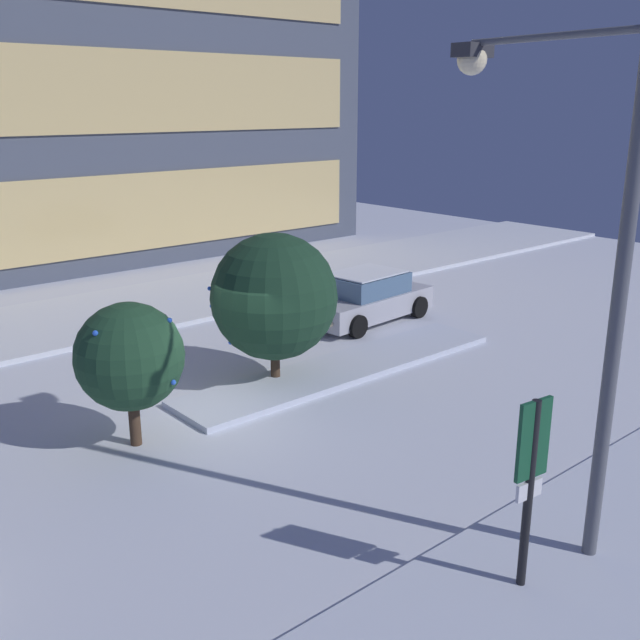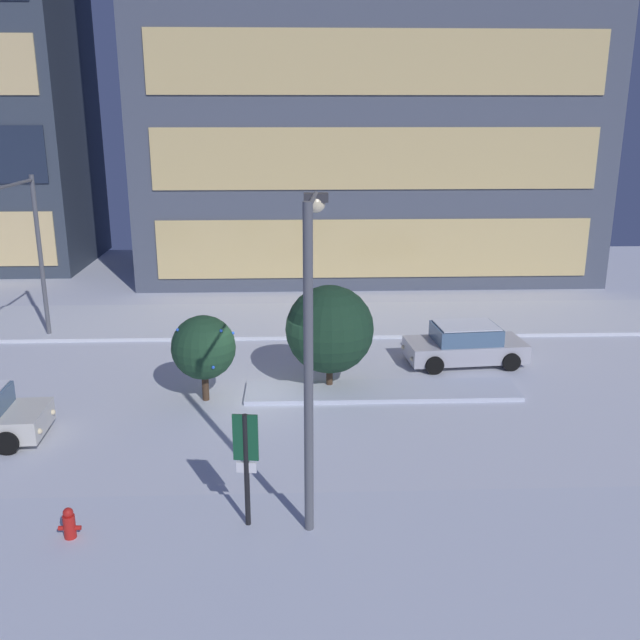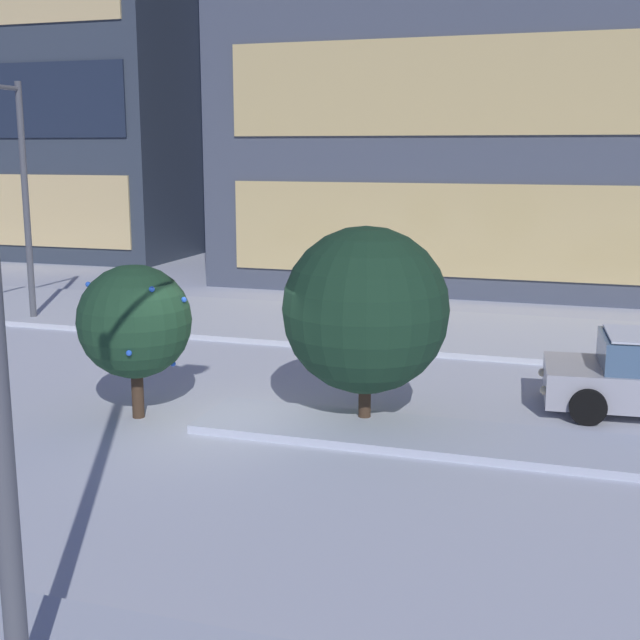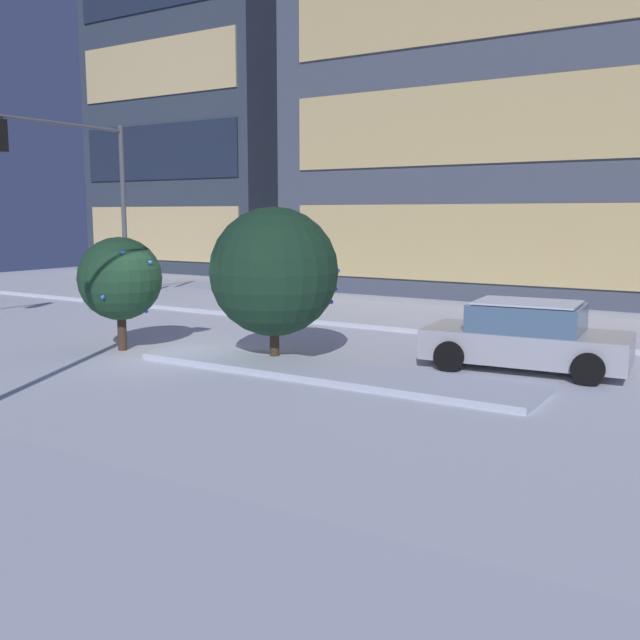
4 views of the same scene
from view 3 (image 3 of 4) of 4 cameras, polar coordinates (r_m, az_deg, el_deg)
ground at (r=15.20m, az=-5.92°, el=-7.15°), size 52.00×52.00×0.00m
curb_strip_far at (r=23.18m, az=2.69°, el=-0.43°), size 52.00×5.20×0.14m
median_strip at (r=14.49m, az=9.10°, el=-7.88°), size 9.00×1.80×0.14m
office_tower_secondary at (r=42.61m, az=-16.53°, el=16.59°), size 12.38×9.37×17.99m
street_lamp_arched at (r=7.80m, az=-17.34°, el=10.72°), size 0.63×3.09×7.29m
decorated_tree_median at (r=14.78m, az=3.07°, el=0.67°), size 2.92×2.92×3.53m
decorated_tree_left_of_median at (r=15.57m, az=-12.31°, el=-0.11°), size 2.04×2.04×2.81m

